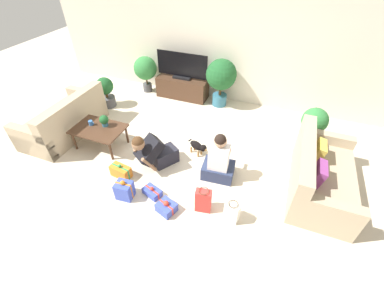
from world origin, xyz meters
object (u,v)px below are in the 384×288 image
sofa_right (319,176)px  potted_plant_corner_left (106,91)px  gift_box_c (166,207)px  mug (91,123)px  coffee_table (99,130)px  gift_box_a (121,171)px  tv (182,67)px  potted_plant_back_left (145,69)px  person_sitting (219,162)px  dog (198,146)px  tabletop_plant (104,120)px  tv_console (183,87)px  gift_bag_a (203,200)px  person_kneeling (154,152)px  gift_bag_b (232,212)px  gift_box_b (152,192)px  sofa_left (65,121)px  potted_plant_back_right (221,77)px  potted_plant_corner_right (314,124)px  gift_box_d (124,190)px

sofa_right → potted_plant_corner_left: size_ratio=2.39×
gift_box_c → mug: 2.26m
coffee_table → gift_box_a: (0.79, -0.56, -0.27)m
tv → potted_plant_back_left: tv is taller
person_sitting → potted_plant_corner_left: bearing=-27.3°
dog → tabletop_plant: tabletop_plant is taller
tv_console → potted_plant_back_left: 1.03m
sofa_right → gift_bag_a: 1.87m
person_kneeling → sofa_right: bearing=43.5°
gift_bag_b → mug: bearing=165.2°
sofa_right → gift_box_c: (-2.05, -1.26, -0.21)m
coffee_table → gift_box_b: size_ratio=2.78×
sofa_left → gift_bag_a: 3.35m
gift_bag_b → tv_console: bearing=123.5°
sofa_right → gift_box_c: bearing=121.5°
sofa_left → dog: 2.77m
person_kneeling → gift_box_a: (-0.44, -0.42, -0.24)m
potted_plant_corner_left → dog: size_ratio=1.66×
coffee_table → person_kneeling: (1.23, -0.15, -0.03)m
potted_plant_back_right → gift_bag_b: size_ratio=3.12×
potted_plant_corner_left → coffee_table: bearing=-59.2°
gift_box_b → gift_bag_a: gift_bag_a is taller
person_sitting → person_kneeling: bearing=3.7°
tabletop_plant → person_sitting: bearing=-2.4°
potted_plant_corner_right → sofa_left: bearing=-163.1°
gift_bag_a → gift_box_b: bearing=-178.7°
potted_plant_corner_right → gift_bag_b: (-0.97, -2.26, -0.29)m
potted_plant_back_right → dog: 1.96m
sofa_right → tv: size_ratio=1.36×
mug → sofa_left: bearing=174.8°
potted_plant_back_right → gift_bag_a: potted_plant_back_right is taller
gift_box_c → potted_plant_back_left: bearing=122.7°
tv_console → potted_plant_corner_right: (3.02, -0.84, 0.21)m
gift_bag_a → gift_bag_b: size_ratio=1.19×
person_kneeling → gift_box_b: person_kneeling is taller
potted_plant_back_left → gift_box_d: (1.37, -3.23, -0.44)m
person_kneeling → gift_bag_b: size_ratio=2.19×
potted_plant_back_right → gift_box_b: 3.12m
potted_plant_back_right → mug: (-1.87, -2.27, -0.25)m
potted_plant_back_left → gift_box_b: potted_plant_back_left is taller
person_kneeling → gift_box_c: 1.02m
potted_plant_corner_left → mug: bearing=-64.8°
potted_plant_back_left → gift_bag_a: size_ratio=2.13×
dog → gift_bag_a: 1.24m
gift_bag_b → tabletop_plant: tabletop_plant is taller
tv_console → gift_box_c: size_ratio=3.83×
sofa_right → coffee_table: bearing=94.8°
tv_console → potted_plant_back_left: potted_plant_back_left is taller
tv → tv_console: bearing=-104.0°
sofa_left → sofa_right: size_ratio=1.00×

